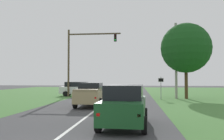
{
  "coord_description": "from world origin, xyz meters",
  "views": [
    {
      "loc": [
        2.98,
        -6.39,
        2.24
      ],
      "look_at": [
        0.44,
        17.68,
        3.15
      ],
      "focal_mm": 38.04,
      "sensor_mm": 36.0,
      "label": 1
    }
  ],
  "objects_px": {
    "crossing_suv_far": "(78,89)",
    "utility_pole_right": "(176,61)",
    "keep_moving_sign": "(161,85)",
    "oak_tree_right": "(186,48)",
    "pickup_truck_lead": "(91,94)",
    "traffic_light": "(81,53)",
    "red_suv_near": "(125,105)"
  },
  "relations": [
    {
      "from": "keep_moving_sign",
      "to": "crossing_suv_far",
      "type": "relative_size",
      "value": 0.52
    },
    {
      "from": "pickup_truck_lead",
      "to": "crossing_suv_far",
      "type": "relative_size",
      "value": 1.06
    },
    {
      "from": "pickup_truck_lead",
      "to": "keep_moving_sign",
      "type": "height_order",
      "value": "keep_moving_sign"
    },
    {
      "from": "red_suv_near",
      "to": "utility_pole_right",
      "type": "xyz_separation_m",
      "value": [
        5.05,
        16.42,
        3.32
      ]
    },
    {
      "from": "pickup_truck_lead",
      "to": "crossing_suv_far",
      "type": "distance_m",
      "value": 12.12
    },
    {
      "from": "utility_pole_right",
      "to": "keep_moving_sign",
      "type": "bearing_deg",
      "value": -144.56
    },
    {
      "from": "oak_tree_right",
      "to": "utility_pole_right",
      "type": "xyz_separation_m",
      "value": [
        -1.08,
        0.15,
        -1.41
      ]
    },
    {
      "from": "red_suv_near",
      "to": "traffic_light",
      "type": "bearing_deg",
      "value": 109.72
    },
    {
      "from": "pickup_truck_lead",
      "to": "utility_pole_right",
      "type": "distance_m",
      "value": 12.37
    },
    {
      "from": "red_suv_near",
      "to": "pickup_truck_lead",
      "type": "height_order",
      "value": "red_suv_near"
    },
    {
      "from": "red_suv_near",
      "to": "pickup_truck_lead",
      "type": "relative_size",
      "value": 0.94
    },
    {
      "from": "traffic_light",
      "to": "keep_moving_sign",
      "type": "height_order",
      "value": "traffic_light"
    },
    {
      "from": "pickup_truck_lead",
      "to": "keep_moving_sign",
      "type": "bearing_deg",
      "value": 49.09
    },
    {
      "from": "pickup_truck_lead",
      "to": "traffic_light",
      "type": "relative_size",
      "value": 0.59
    },
    {
      "from": "keep_moving_sign",
      "to": "utility_pole_right",
      "type": "bearing_deg",
      "value": 35.44
    },
    {
      "from": "traffic_light",
      "to": "keep_moving_sign",
      "type": "xyz_separation_m",
      "value": [
        9.71,
        -3.07,
        -3.96
      ]
    },
    {
      "from": "keep_moving_sign",
      "to": "oak_tree_right",
      "type": "distance_m",
      "value": 5.23
    },
    {
      "from": "traffic_light",
      "to": "utility_pole_right",
      "type": "bearing_deg",
      "value": -8.58
    },
    {
      "from": "red_suv_near",
      "to": "keep_moving_sign",
      "type": "bearing_deg",
      "value": 78.04
    },
    {
      "from": "red_suv_near",
      "to": "crossing_suv_far",
      "type": "xyz_separation_m",
      "value": [
        -7.15,
        19.22,
        -0.06
      ]
    },
    {
      "from": "traffic_light",
      "to": "keep_moving_sign",
      "type": "distance_m",
      "value": 10.92
    },
    {
      "from": "oak_tree_right",
      "to": "crossing_suv_far",
      "type": "xyz_separation_m",
      "value": [
        -13.29,
        2.95,
        -4.79
      ]
    },
    {
      "from": "red_suv_near",
      "to": "oak_tree_right",
      "type": "xyz_separation_m",
      "value": [
        6.14,
        16.27,
        4.73
      ]
    },
    {
      "from": "red_suv_near",
      "to": "crossing_suv_far",
      "type": "distance_m",
      "value": 20.51
    },
    {
      "from": "crossing_suv_far",
      "to": "utility_pole_right",
      "type": "bearing_deg",
      "value": -12.92
    },
    {
      "from": "crossing_suv_far",
      "to": "utility_pole_right",
      "type": "height_order",
      "value": "utility_pole_right"
    },
    {
      "from": "pickup_truck_lead",
      "to": "keep_moving_sign",
      "type": "distance_m",
      "value": 9.7
    },
    {
      "from": "pickup_truck_lead",
      "to": "crossing_suv_far",
      "type": "bearing_deg",
      "value": 109.34
    },
    {
      "from": "red_suv_near",
      "to": "pickup_truck_lead",
      "type": "distance_m",
      "value": 8.39
    },
    {
      "from": "red_suv_near",
      "to": "crossing_suv_far",
      "type": "bearing_deg",
      "value": 110.42
    },
    {
      "from": "traffic_light",
      "to": "utility_pole_right",
      "type": "xyz_separation_m",
      "value": [
        11.56,
        -1.74,
        -1.2
      ]
    },
    {
      "from": "keep_moving_sign",
      "to": "oak_tree_right",
      "type": "relative_size",
      "value": 0.29
    }
  ]
}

